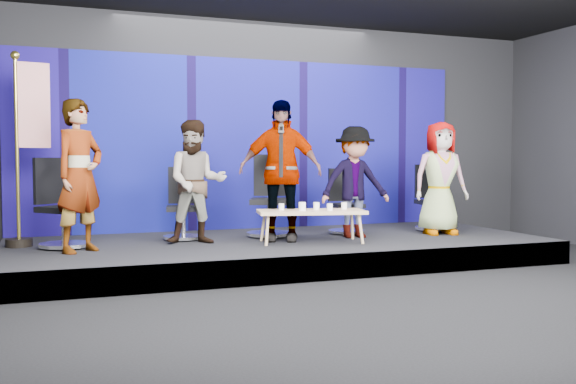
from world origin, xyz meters
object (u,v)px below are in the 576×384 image
at_px(chair_a, 61,218).
at_px(panelist_c, 280,171).
at_px(panelist_a, 80,176).
at_px(mug_c, 316,206).
at_px(chair_c, 270,209).
at_px(mug_e, 344,206).
at_px(mug_d, 330,207).
at_px(chair_d, 345,212).
at_px(panelist_d, 355,182).
at_px(coffee_table, 311,213).
at_px(mug_b, 302,206).
at_px(chair_b, 183,216).
at_px(panelist_e, 440,178).
at_px(mug_a, 281,207).
at_px(chair_e, 432,209).
at_px(flag_stand, 28,144).
at_px(panelist_b, 196,182).

xyz_separation_m(chair_a, panelist_c, (2.71, -0.29, 0.56)).
bearing_deg(panelist_a, mug_c, -41.49).
distance_m(panelist_a, panelist_c, 2.51).
relative_size(chair_c, mug_e, 12.60).
height_order(mug_c, mug_d, mug_c).
xyz_separation_m(panelist_c, mug_c, (0.41, -0.25, -0.46)).
relative_size(chair_d, panelist_d, 0.62).
height_order(coffee_table, mug_b, mug_b).
relative_size(panelist_a, mug_c, 18.79).
distance_m(chair_b, coffee_table, 1.73).
relative_size(panelist_d, panelist_e, 0.95).
distance_m(chair_a, panelist_d, 3.82).
distance_m(mug_a, mug_c, 0.46).
bearing_deg(chair_d, mug_a, -149.79).
relative_size(panelist_c, mug_d, 21.10).
bearing_deg(panelist_d, chair_b, 167.37).
distance_m(chair_e, flag_stand, 5.72).
height_order(chair_c, mug_e, chair_c).
relative_size(chair_d, flag_stand, 0.39).
distance_m(chair_e, coffee_table, 2.36).
xyz_separation_m(mug_d, flag_stand, (-3.59, 1.02, 0.80)).
bearing_deg(panelist_a, panelist_e, -39.01).
relative_size(chair_b, mug_b, 9.05).
bearing_deg(panelist_e, chair_e, 78.37).
relative_size(mug_b, mug_d, 1.22).
distance_m(chair_d, chair_e, 1.40).
distance_m(chair_b, panelist_c, 1.44).
xyz_separation_m(chair_d, mug_e, (-0.39, -0.80, 0.16)).
bearing_deg(panelist_c, coffee_table, -23.80).
xyz_separation_m(chair_e, coffee_table, (-2.25, -0.69, 0.06)).
bearing_deg(panelist_a, coffee_table, -42.88).
bearing_deg(panelist_d, mug_c, -158.23).
bearing_deg(chair_e, coffee_table, -153.85).
bearing_deg(coffee_table, chair_c, 109.35).
distance_m(chair_b, chair_e, 3.73).
relative_size(panelist_a, mug_d, 20.22).
relative_size(chair_d, mug_d, 10.73).
bearing_deg(mug_d, mug_e, 24.31).
bearing_deg(chair_c, chair_d, 20.06).
distance_m(panelist_b, mug_d, 1.72).
bearing_deg(mug_b, mug_c, 20.92).
bearing_deg(chair_d, panelist_b, -168.01).
distance_m(chair_a, mug_d, 3.31).
height_order(chair_b, chair_e, chair_e).
distance_m(chair_e, mug_a, 2.66).
height_order(chair_c, panelist_c, panelist_c).
height_order(panelist_a, chair_c, panelist_a).
bearing_deg(panelist_b, mug_e, -1.96).
distance_m(panelist_c, mug_b, 0.59).
distance_m(chair_c, panelist_e, 2.47).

